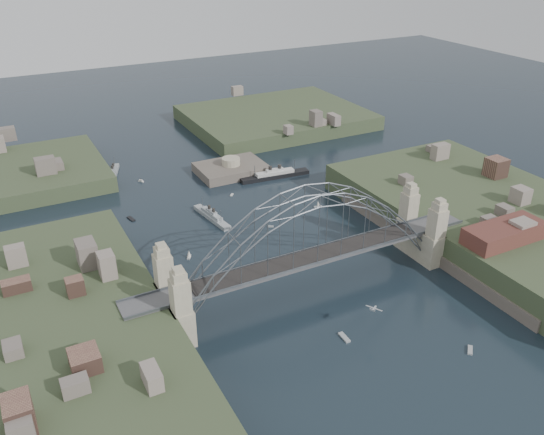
{
  "coord_description": "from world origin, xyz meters",
  "views": [
    {
      "loc": [
        -56.72,
        -89.97,
        72.99
      ],
      "look_at": [
        0.0,
        18.0,
        10.0
      ],
      "focal_mm": 37.23,
      "sensor_mm": 36.0,
      "label": 1
    }
  ],
  "objects": [
    {
      "name": "fort_island",
      "position": [
        12.0,
        70.0,
        -0.34
      ],
      "size": [
        22.0,
        16.0,
        9.4
      ],
      "color": "#534A41",
      "rests_on": "ground"
    },
    {
      "name": "small_boat_a",
      "position": [
        -19.33,
        25.39,
        0.9
      ],
      "size": [
        1.75,
        2.25,
        2.38
      ],
      "color": "beige",
      "rests_on": "ground"
    },
    {
      "name": "small_boat_d",
      "position": [
        23.93,
        34.58,
        0.85
      ],
      "size": [
        2.61,
        1.35,
        2.38
      ],
      "color": "beige",
      "rests_on": "ground"
    },
    {
      "name": "naval_cruiser_near",
      "position": [
        -6.37,
        42.18,
        0.79
      ],
      "size": [
        4.6,
        17.15,
        5.1
      ],
      "color": "#989EA1",
      "rests_on": "ground"
    },
    {
      "name": "small_boat_c",
      "position": [
        -2.64,
        -18.04,
        0.15
      ],
      "size": [
        1.17,
        3.23,
        0.45
      ],
      "color": "beige",
      "rests_on": "ground"
    },
    {
      "name": "wharf_shed",
      "position": [
        44.0,
        -14.0,
        10.0
      ],
      "size": [
        20.0,
        8.0,
        4.0
      ],
      "primitive_type": "cube",
      "color": "#592D26",
      "rests_on": "shore_east"
    },
    {
      "name": "small_boat_b",
      "position": [
        5.95,
        30.26,
        0.15
      ],
      "size": [
        1.73,
        1.42,
        0.45
      ],
      "color": "beige",
      "rests_on": "ground"
    },
    {
      "name": "finger_pier",
      "position": [
        39.0,
        -28.0,
        0.7
      ],
      "size": [
        4.0,
        22.0,
        1.4
      ],
      "primitive_type": "cube",
      "color": "#4D4D50",
      "rests_on": "ground"
    },
    {
      "name": "headland_ne",
      "position": [
        50.0,
        110.0,
        0.75
      ],
      "size": [
        70.0,
        55.0,
        9.5
      ],
      "primitive_type": "cube",
      "color": "#334026",
      "rests_on": "ground"
    },
    {
      "name": "small_boat_g",
      "position": [
        16.77,
        -32.56,
        0.15
      ],
      "size": [
        2.55,
        2.52,
        0.45
      ],
      "color": "beige",
      "rests_on": "ground"
    },
    {
      "name": "bridge",
      "position": [
        0.0,
        0.0,
        12.32
      ],
      "size": [
        84.0,
        13.8,
        24.6
      ],
      "color": "#4D4D50",
      "rests_on": "ground"
    },
    {
      "name": "shore_east",
      "position": [
        57.32,
        0.0,
        1.97
      ],
      "size": [
        50.5,
        90.0,
        12.0
      ],
      "color": "#334026",
      "rests_on": "ground"
    },
    {
      "name": "small_boat_h",
      "position": [
        -16.71,
        76.95,
        0.29
      ],
      "size": [
        1.61,
        1.97,
        1.43
      ],
      "color": "beige",
      "rests_on": "ground"
    },
    {
      "name": "small_boat_f",
      "position": [
        4.93,
        53.9,
        0.15
      ],
      "size": [
        1.6,
        1.6,
        0.45
      ],
      "color": "beige",
      "rests_on": "ground"
    },
    {
      "name": "small_boat_i",
      "position": [
        24.98,
        10.64,
        0.15
      ],
      "size": [
        1.1,
        2.22,
        0.45
      ],
      "color": "beige",
      "rests_on": "ground"
    },
    {
      "name": "aeroplane",
      "position": [
        2.86,
        -19.54,
        6.28
      ],
      "size": [
        2.06,
        3.16,
        0.5
      ],
      "color": "silver"
    },
    {
      "name": "small_boat_e",
      "position": [
        -26.55,
        52.54,
        0.15
      ],
      "size": [
        1.76,
        3.41,
        0.45
      ],
      "color": "beige",
      "rests_on": "ground"
    },
    {
      "name": "shore_west",
      "position": [
        -57.32,
        0.0,
        1.97
      ],
      "size": [
        50.5,
        90.0,
        12.0
      ],
      "color": "#334026",
      "rests_on": "ground"
    },
    {
      "name": "headland_nw",
      "position": [
        -55.0,
        95.0,
        0.5
      ],
      "size": [
        60.0,
        45.0,
        9.0
      ],
      "primitive_type": "cube",
      "color": "#334026",
      "rests_on": "ground"
    },
    {
      "name": "naval_cruiser_far",
      "position": [
        -23.05,
        86.65,
        0.79
      ],
      "size": [
        7.06,
        14.82,
        5.07
      ],
      "color": "#989EA1",
      "rests_on": "ground"
    },
    {
      "name": "ground",
      "position": [
        0.0,
        0.0,
        0.0
      ],
      "size": [
        500.0,
        500.0,
        0.0
      ],
      "primitive_type": "plane",
      "color": "black",
      "rests_on": "ground"
    },
    {
      "name": "ocean_liner",
      "position": [
        23.06,
        59.88,
        0.89
      ],
      "size": [
        23.6,
        5.31,
        5.74
      ],
      "color": "black",
      "rests_on": "ground"
    }
  ]
}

